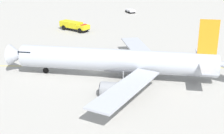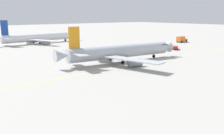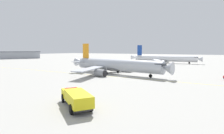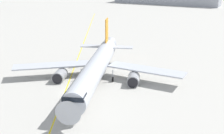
# 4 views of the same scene
# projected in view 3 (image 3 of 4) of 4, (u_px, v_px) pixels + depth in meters

# --- Properties ---
(ground_plane) EXTENTS (600.00, 600.00, 0.00)m
(ground_plane) POSITION_uv_depth(u_px,v_px,m) (120.00, 77.00, 59.56)
(ground_plane) COLOR #ADAAA3
(airliner_main) EXTENTS (37.61, 41.39, 11.34)m
(airliner_main) POSITION_uv_depth(u_px,v_px,m) (115.00, 66.00, 65.28)
(airliner_main) COLOR #B2B7C1
(airliner_main) RESTS_ON ground_plane
(airliner_secondary) EXTENTS (32.37, 45.43, 12.25)m
(airliner_secondary) POSITION_uv_depth(u_px,v_px,m) (164.00, 59.00, 119.30)
(airliner_secondary) COLOR white
(airliner_secondary) RESTS_ON ground_plane
(fire_tender_truck) EXTENTS (7.58, 9.34, 2.50)m
(fire_tender_truck) POSITION_uv_depth(u_px,v_px,m) (76.00, 97.00, 27.64)
(fire_tender_truck) COLOR #232326
(fire_tender_truck) RESTS_ON ground_plane
(terminal_shed) EXTENTS (70.00, 43.79, 7.11)m
(terminal_shed) POSITION_uv_depth(u_px,v_px,m) (0.00, 55.00, 170.76)
(terminal_shed) COLOR #999EA8
(terminal_shed) RESTS_ON ground_plane
(taxiway_centreline) EXTENTS (4.91, 198.36, 0.01)m
(taxiway_centreline) POSITION_uv_depth(u_px,v_px,m) (103.00, 76.00, 61.28)
(taxiway_centreline) COLOR yellow
(taxiway_centreline) RESTS_ON ground_plane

